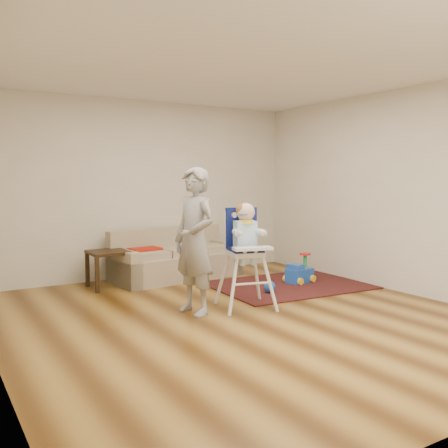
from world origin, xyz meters
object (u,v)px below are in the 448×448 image
ride_on_toy (300,268)px  high_chair (246,257)px  side_table (108,269)px  adult (195,241)px  toy_ball (270,287)px  sofa (177,254)px

ride_on_toy → high_chair: bearing=-164.9°
side_table → adult: adult is taller
toy_ball → adult: size_ratio=0.10×
side_table → toy_ball: 2.25m
sofa → high_chair: size_ratio=1.63×
side_table → high_chair: bearing=-61.2°
sofa → side_table: bearing=177.5°
toy_ball → side_table: bearing=139.0°
side_table → high_chair: 2.18m
side_table → high_chair: (1.03, -1.88, 0.34)m
side_table → high_chair: high_chair is taller
side_table → adult: (0.41, -1.79, 0.56)m
ride_on_toy → adult: (-2.05, -0.63, 0.60)m
sofa → adult: 2.03m
toy_ball → high_chair: size_ratio=0.13×
sofa → adult: size_ratio=1.23×
sofa → side_table: size_ratio=3.91×
side_table → ride_on_toy: (2.46, -1.16, -0.03)m
ride_on_toy → adult: adult is taller
side_table → ride_on_toy: bearing=-25.2°
adult → sofa: bearing=148.6°
toy_ball → adult: bearing=-166.3°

